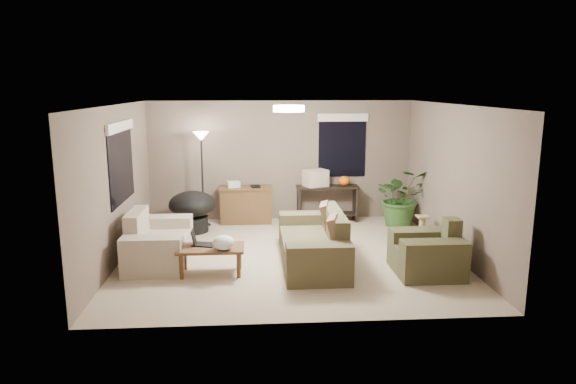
{
  "coord_description": "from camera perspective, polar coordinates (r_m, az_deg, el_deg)",
  "views": [
    {
      "loc": [
        -0.57,
        -8.19,
        2.78
      ],
      "look_at": [
        0.0,
        0.2,
        1.05
      ],
      "focal_mm": 32.0,
      "sensor_mm": 36.0,
      "label": 1
    }
  ],
  "objects": [
    {
      "name": "ceiling_fixture",
      "position": [
        8.22,
        0.1,
        9.25
      ],
      "size": [
        0.5,
        0.5,
        0.1
      ],
      "primitive_type": "cylinder",
      "color": "white",
      "rests_on": "room_shell"
    },
    {
      "name": "room_shell",
      "position": [
        8.35,
        0.09,
        1.07
      ],
      "size": [
        5.5,
        5.5,
        5.5
      ],
      "color": "tan",
      "rests_on": "ground"
    },
    {
      "name": "plastic_bag",
      "position": [
        7.64,
        -7.2,
        -5.59
      ],
      "size": [
        0.41,
        0.39,
        0.22
      ],
      "primitive_type": "ellipsoid",
      "rotation": [
        0.0,
        0.0,
        -0.42
      ],
      "color": "white",
      "rests_on": "coffee_table"
    },
    {
      "name": "console_table",
      "position": [
        10.78,
        4.37,
        -0.96
      ],
      "size": [
        1.3,
        0.4,
        0.75
      ],
      "color": "black",
      "rests_on": "ground"
    },
    {
      "name": "cat_scratching_post",
      "position": [
        9.63,
        14.67,
        -4.22
      ],
      "size": [
        0.32,
        0.32,
        0.5
      ],
      "color": "tan",
      "rests_on": "ground"
    },
    {
      "name": "desk_papers",
      "position": [
        10.59,
        -5.57,
        0.8
      ],
      "size": [
        0.7,
        0.3,
        0.12
      ],
      "color": "silver",
      "rests_on": "desk"
    },
    {
      "name": "loveseat",
      "position": [
        8.55,
        -14.34,
        -5.63
      ],
      "size": [
        0.9,
        1.6,
        0.85
      ],
      "color": "beige",
      "rests_on": "ground"
    },
    {
      "name": "desk",
      "position": [
        10.68,
        -4.69,
        -1.41
      ],
      "size": [
        1.1,
        0.5,
        0.75
      ],
      "color": "brown",
      "rests_on": "ground"
    },
    {
      "name": "laptop",
      "position": [
        7.92,
        -9.76,
        -5.43
      ],
      "size": [
        0.39,
        0.32,
        0.24
      ],
      "color": "black",
      "rests_on": "coffee_table"
    },
    {
      "name": "window_left",
      "position": [
        8.82,
        -18.08,
        4.57
      ],
      "size": [
        0.05,
        1.56,
        1.33
      ],
      "color": "black",
      "rests_on": "room_shell"
    },
    {
      "name": "floor_lamp",
      "position": [
        10.34,
        -9.6,
        4.9
      ],
      "size": [
        0.32,
        0.32,
        1.91
      ],
      "color": "black",
      "rests_on": "ground"
    },
    {
      "name": "main_sofa",
      "position": [
        8.26,
        2.99,
        -5.92
      ],
      "size": [
        0.95,
        2.2,
        0.85
      ],
      "color": "#46402A",
      "rests_on": "ground"
    },
    {
      "name": "papasan_chair",
      "position": [
        10.12,
        -10.59,
        -1.8
      ],
      "size": [
        0.92,
        0.92,
        0.8
      ],
      "color": "black",
      "rests_on": "ground"
    },
    {
      "name": "cardboard_box",
      "position": [
        10.66,
        3.08,
        1.57
      ],
      "size": [
        0.56,
        0.5,
        0.34
      ],
      "primitive_type": "cube",
      "rotation": [
        0.0,
        0.0,
        0.41
      ],
      "color": "beige",
      "rests_on": "console_table"
    },
    {
      "name": "window_back",
      "position": [
        10.88,
        6.07,
        6.32
      ],
      "size": [
        1.06,
        0.05,
        1.33
      ],
      "color": "black",
      "rests_on": "room_shell"
    },
    {
      "name": "throw_pillows",
      "position": [
        8.19,
        4.79,
        -3.5
      ],
      "size": [
        0.34,
        1.39,
        0.47
      ],
      "color": "#8C7251",
      "rests_on": "main_sofa"
    },
    {
      "name": "houseplant",
      "position": [
        10.61,
        12.45,
        -1.26
      ],
      "size": [
        1.07,
        1.19,
        0.93
      ],
      "primitive_type": "imported",
      "color": "#2D5923",
      "rests_on": "ground"
    },
    {
      "name": "pumpkin",
      "position": [
        10.76,
        6.25,
        1.23
      ],
      "size": [
        0.29,
        0.29,
        0.2
      ],
      "primitive_type": "ellipsoid",
      "rotation": [
        0.0,
        0.0,
        -0.2
      ],
      "color": "orange",
      "rests_on": "console_table"
    },
    {
      "name": "coffee_table",
      "position": [
        7.85,
        -8.57,
        -6.49
      ],
      "size": [
        1.0,
        0.55,
        0.42
      ],
      "color": "brown",
      "rests_on": "ground"
    },
    {
      "name": "armchair",
      "position": [
        8.08,
        15.26,
        -6.69
      ],
      "size": [
        0.95,
        1.0,
        0.85
      ],
      "color": "#4D4B2E",
      "rests_on": "ground"
    }
  ]
}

